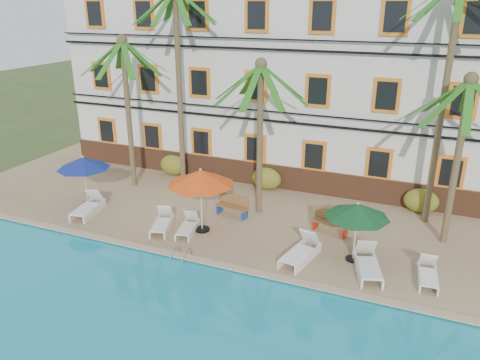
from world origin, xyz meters
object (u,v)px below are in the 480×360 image
at_px(palm_a, 127,92).
at_px(bench_left, 233,205).
at_px(palm_e, 461,136).
at_px(lounger_d, 301,252).
at_px(bench_right, 331,222).
at_px(lounger_b, 162,223).
at_px(pool_ladder, 181,258).
at_px(umbrella_blue, 83,163).
at_px(lounger_e, 368,264).
at_px(lounger_f, 428,274).
at_px(palm_d, 447,74).
at_px(palm_b, 178,64).
at_px(umbrella_green, 357,211).
at_px(lounger_c, 188,226).
at_px(palm_c, 260,116).
at_px(lounger_a, 88,207).
at_px(umbrella_red, 201,178).

relative_size(palm_a, bench_left, 4.75).
relative_size(palm_e, lounger_d, 3.04).
bearing_deg(bench_right, lounger_b, -159.77).
relative_size(palm_e, pool_ladder, 8.79).
bearing_deg(pool_ladder, umbrella_blue, 157.59).
distance_m(lounger_e, lounger_f, 1.96).
distance_m(palm_d, palm_e, 2.66).
bearing_deg(lounger_e, umbrella_blue, 175.68).
bearing_deg(umbrella_blue, lounger_b, -10.58).
xyz_separation_m(palm_b, umbrella_green, (9.45, -4.44, -4.06)).
bearing_deg(umbrella_green, palm_a, 164.69).
distance_m(lounger_c, bench_right, 5.80).
relative_size(palm_b, bench_left, 6.16).
height_order(palm_a, palm_c, palm_a).
bearing_deg(palm_d, pool_ladder, -140.30).
bearing_deg(lounger_a, palm_e, 12.47).
height_order(palm_d, lounger_c, palm_d).
xyz_separation_m(lounger_e, pool_ladder, (-6.42, -1.66, -0.32)).
distance_m(palm_c, palm_d, 7.36).
bearing_deg(palm_e, lounger_d, -144.17).
distance_m(umbrella_blue, lounger_f, 14.84).
bearing_deg(bench_left, pool_ladder, -93.96).
relative_size(lounger_e, bench_left, 1.40).
height_order(palm_a, lounger_a, palm_a).
bearing_deg(lounger_f, palm_c, 157.34).
bearing_deg(palm_e, lounger_c, -161.95).
height_order(palm_a, umbrella_red, palm_a).
relative_size(lounger_c, bench_right, 1.11).
distance_m(palm_c, lounger_c, 5.41).
bearing_deg(palm_b, palm_d, -0.06).
distance_m(palm_a, lounger_d, 11.47).
distance_m(palm_a, palm_d, 14.01).
relative_size(lounger_e, lounger_f, 1.27).
height_order(palm_a, lounger_b, palm_a).
xyz_separation_m(palm_e, lounger_b, (-10.70, -3.27, -3.97)).
bearing_deg(umbrella_blue, umbrella_red, -3.15).
xyz_separation_m(lounger_b, lounger_e, (8.28, -0.13, 0.04)).
distance_m(umbrella_green, bench_right, 2.68).
bearing_deg(lounger_d, palm_a, 158.58).
bearing_deg(pool_ladder, bench_left, 86.04).
distance_m(palm_b, palm_c, 5.45).
distance_m(lounger_b, lounger_f, 10.23).
relative_size(umbrella_blue, bench_left, 1.52).
height_order(umbrella_red, lounger_f, umbrella_red).
bearing_deg(lounger_b, lounger_f, 0.54).
bearing_deg(palm_b, umbrella_blue, -123.54).
xyz_separation_m(palm_a, umbrella_red, (5.49, -3.18, -2.45)).
bearing_deg(palm_b, lounger_d, -33.68).
height_order(bench_left, pool_ladder, bench_left).
bearing_deg(lounger_d, lounger_e, 1.20).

